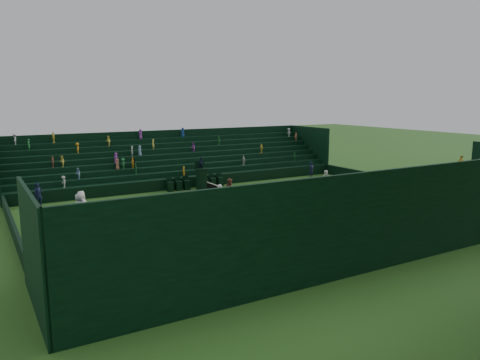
{
  "coord_description": "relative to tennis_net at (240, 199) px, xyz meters",
  "views": [
    {
      "loc": [
        30.45,
        -17.71,
        8.3
      ],
      "look_at": [
        0.0,
        0.0,
        2.0
      ],
      "focal_mm": 35.0,
      "sensor_mm": 36.0,
      "label": 1
    }
  ],
  "objects": [
    {
      "name": "perimeter_wall_north",
      "position": [
        0.0,
        15.88,
        -0.03
      ],
      "size": [
        17.17,
        0.2,
        1.0
      ],
      "primitive_type": "cube",
      "color": "black",
      "rests_on": "ground"
    },
    {
      "name": "perimeter_wall_west",
      "position": [
        -8.48,
        0.0,
        -0.03
      ],
      "size": [
        0.2,
        31.77,
        1.0
      ],
      "primitive_type": "cube",
      "color": "black",
      "rests_on": "ground"
    },
    {
      "name": "south_grandstand",
      "position": [
        -12.66,
        0.0,
        1.02
      ],
      "size": [
        6.6,
        32.0,
        4.9
      ],
      "color": "black",
      "rests_on": "ground"
    },
    {
      "name": "perimeter_wall_east",
      "position": [
        8.48,
        0.0,
        -0.03
      ],
      "size": [
        0.2,
        31.77,
        1.0
      ],
      "primitive_type": "cube",
      "color": "black",
      "rests_on": "ground"
    },
    {
      "name": "umpire_chair",
      "position": [
        -6.73,
        -0.06,
        0.76
      ],
      "size": [
        0.96,
        0.96,
        3.01
      ],
      "color": "black",
      "rests_on": "ground"
    },
    {
      "name": "player_far_west",
      "position": [
        -1.75,
        10.05,
        0.33
      ],
      "size": [
        0.87,
        0.7,
        1.72
      ],
      "primitive_type": "imported",
      "rotation": [
        0.0,
        0.0,
        0.06
      ],
      "color": "white",
      "rests_on": "ground"
    },
    {
      "name": "tennis_net",
      "position": [
        0.0,
        0.0,
        0.0
      ],
      "size": [
        11.67,
        0.1,
        1.06
      ],
      "color": "black",
      "rests_on": "ground"
    },
    {
      "name": "line_judge_north",
      "position": [
        -6.83,
        12.45,
        0.33
      ],
      "size": [
        0.53,
        0.7,
        1.72
      ],
      "primitive_type": "imported",
      "rotation": [
        0.0,
        0.0,
        1.78
      ],
      "color": "black",
      "rests_on": "ground"
    },
    {
      "name": "player_far_east",
      "position": [
        2.8,
        3.75,
        0.32
      ],
      "size": [
        1.21,
        0.87,
        1.69
      ],
      "primitive_type": "imported",
      "rotation": [
        0.0,
        0.0,
        0.23
      ],
      "color": "white",
      "rests_on": "ground"
    },
    {
      "name": "court_surface",
      "position": [
        0.0,
        0.0,
        -0.52
      ],
      "size": [
        12.97,
        26.77,
        0.01
      ],
      "primitive_type": "cube",
      "color": "#346B23",
      "rests_on": "ground"
    },
    {
      "name": "player_near_east",
      "position": [
        0.52,
        -2.01,
        0.45
      ],
      "size": [
        0.78,
        0.58,
        1.95
      ],
      "primitive_type": "imported",
      "rotation": [
        0.0,
        0.0,
        3.3
      ],
      "color": "white",
      "rests_on": "ground"
    },
    {
      "name": "line_judge_south",
      "position": [
        -7.54,
        -13.48,
        0.39
      ],
      "size": [
        0.65,
        0.78,
        1.82
      ],
      "primitive_type": "imported",
      "rotation": [
        0.0,
        0.0,
        1.95
      ],
      "color": "black",
      "rests_on": "ground"
    },
    {
      "name": "north_grandstand",
      "position": [
        12.66,
        0.0,
        1.02
      ],
      "size": [
        6.6,
        32.0,
        4.9
      ],
      "color": "black",
      "rests_on": "ground"
    },
    {
      "name": "player_near_west",
      "position": [
        -2.09,
        -11.4,
        0.44
      ],
      "size": [
        1.08,
        0.86,
        1.94
      ],
      "primitive_type": "imported",
      "rotation": [
        0.0,
        0.0,
        3.43
      ],
      "color": "white",
      "rests_on": "ground"
    },
    {
      "name": "ground",
      "position": [
        0.0,
        0.0,
        -0.53
      ],
      "size": [
        160.0,
        160.0,
        0.0
      ],
      "primitive_type": "plane",
      "color": "#316820",
      "rests_on": "ground"
    },
    {
      "name": "perimeter_wall_south",
      "position": [
        0.0,
        -15.88,
        -0.03
      ],
      "size": [
        17.17,
        0.2,
        1.0
      ],
      "primitive_type": "cube",
      "color": "black",
      "rests_on": "ground"
    },
    {
      "name": "courtside_chairs",
      "position": [
        -7.85,
        -0.12,
        -0.07
      ],
      "size": [
        0.56,
        5.53,
        1.22
      ],
      "color": "black",
      "rests_on": "ground"
    }
  ]
}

